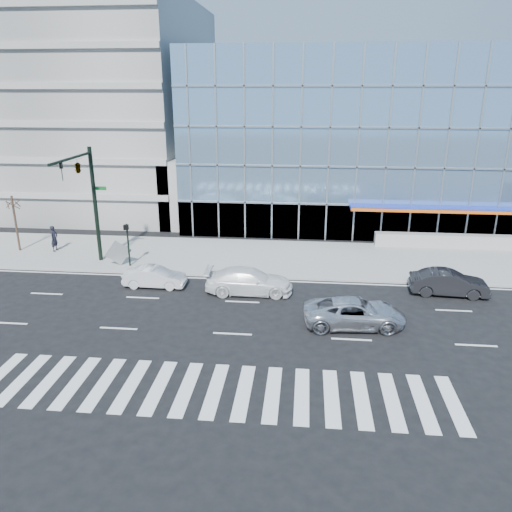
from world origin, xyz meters
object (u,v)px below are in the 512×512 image
Objects in this scene: silver_suv at (355,313)px; white_sedan at (155,277)px; traffic_signal at (83,180)px; white_suv at (249,281)px; tilted_panel at (118,253)px; street_tree_near at (13,203)px; pedestrian at (54,238)px; ped_signal_post at (127,238)px; dark_sedan at (449,283)px.

silver_suv reaches higher than white_sedan.
white_suv is at bearing -15.70° from traffic_signal.
traffic_signal is 5.40m from tilted_panel.
street_tree_near is 13.86m from white_sedan.
white_suv is (-6.00, 3.83, 0.03)m from silver_suv.
traffic_signal is 4.12× the size of pedestrian.
traffic_signal is at bearing 172.35° from tilted_panel.
tilted_panel is at bearing 175.84° from ped_signal_post.
silver_suv is at bearing -109.10° from white_sedan.
ped_signal_post is 9.97m from street_tree_near.
street_tree_near reaches higher than white_sedan.
white_sedan is (-12.00, 4.22, -0.10)m from silver_suv.
dark_sedan is 21.69m from tilted_panel.
silver_suv is (17.24, -6.99, -5.43)m from traffic_signal.
white_suv is (18.24, -6.09, -3.01)m from street_tree_near.
silver_suv is 7.66m from dark_sedan.
ped_signal_post reaches higher than dark_sedan.
street_tree_near is at bearing 84.28° from dark_sedan.
street_tree_near is 30.83m from dark_sedan.
street_tree_near is (-9.50, 2.56, 1.64)m from ped_signal_post.
street_tree_near is 3.25× the size of tilted_panel.
ped_signal_post reaches higher than white_sedan.
street_tree_near is 1.09× the size of white_sedan.
ped_signal_post reaches higher than tilted_panel.
silver_suv is 4.08× the size of tilted_panel.
ped_signal_post is at bearing 41.39° from white_sedan.
traffic_signal is 7.96m from street_tree_near.
white_suv reaches higher than dark_sedan.
traffic_signal is 8.10m from white_sedan.
white_sedan is at bearing 95.68° from dark_sedan.
tilted_panel is (-15.52, 7.42, 0.32)m from silver_suv.
silver_suv is 2.73× the size of pedestrian.
street_tree_near is at bearing 99.72° from pedestrian.
tilted_panel is (5.95, -2.65, -0.06)m from pedestrian.
street_tree_near is at bearing 63.28° from silver_suv.
pedestrian is at bearing 134.23° from tilted_panel.
white_sedan is (-6.00, 0.39, -0.13)m from white_suv.
traffic_signal is at bearing 63.46° from silver_suv.
street_tree_near is 0.93× the size of dark_sedan.
white_sedan is at bearing -48.90° from ped_signal_post.
white_suv is 12.04m from dark_sedan.
pedestrian is (-21.47, 10.07, 0.38)m from silver_suv.
traffic_signal is 1.89× the size of street_tree_near.
pedestrian reaches higher than dark_sedan.
white_sedan is at bearing -24.97° from street_tree_near.
dark_sedan is (6.00, 4.76, 0.01)m from silver_suv.
white_sedan is 2.00× the size of pedestrian.
tilted_panel is (8.72, -2.50, -2.72)m from street_tree_near.
white_suv is at bearing -18.46° from street_tree_near.
street_tree_near is 9.47m from tilted_panel.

